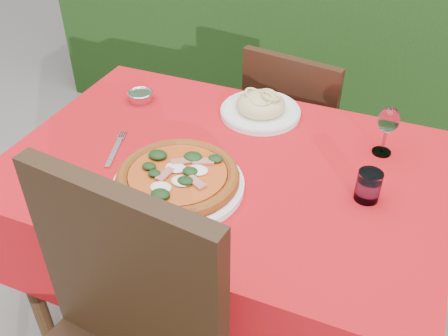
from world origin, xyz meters
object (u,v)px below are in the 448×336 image
at_px(pizza_plate, 178,179).
at_px(steel_ramekin, 141,97).
at_px(wine_glass, 388,122).
at_px(chair_far, 295,131).
at_px(fork, 114,152).
at_px(pasta_plate, 261,107).
at_px(water_glass, 368,187).

height_order(pizza_plate, steel_ramekin, pizza_plate).
bearing_deg(wine_glass, chair_far, 131.72).
xyz_separation_m(pizza_plate, steel_ramekin, (-0.34, 0.38, -0.02)).
height_order(pizza_plate, fork, pizza_plate).
xyz_separation_m(pasta_plate, fork, (-0.33, -0.38, -0.02)).
relative_size(chair_far, pasta_plate, 3.19).
height_order(pizza_plate, pasta_plate, pasta_plate).
xyz_separation_m(pizza_plate, pasta_plate, (0.08, 0.45, -0.00)).
xyz_separation_m(pizza_plate, water_glass, (0.48, 0.15, 0.01)).
relative_size(fork, steel_ramekin, 2.56).
relative_size(pasta_plate, fork, 1.30).
relative_size(water_glass, steel_ramekin, 1.07).
distance_m(pasta_plate, steel_ramekin, 0.42).
xyz_separation_m(water_glass, steel_ramekin, (-0.82, 0.23, -0.02)).
relative_size(water_glass, wine_glass, 0.55).
bearing_deg(wine_glass, water_glass, -91.58).
xyz_separation_m(pizza_plate, fork, (-0.25, 0.07, -0.03)).
relative_size(chair_far, fork, 4.15).
distance_m(pizza_plate, pasta_plate, 0.46).
relative_size(chair_far, water_glass, 9.98).
bearing_deg(water_glass, pasta_plate, 143.47).
relative_size(water_glass, fork, 0.42).
relative_size(chair_far, steel_ramekin, 10.63).
distance_m(pasta_plate, wine_glass, 0.42).
bearing_deg(pizza_plate, pasta_plate, 80.21).
bearing_deg(steel_ramekin, water_glass, -15.46).
bearing_deg(pizza_plate, chair_far, 81.12).
distance_m(water_glass, steel_ramekin, 0.85).
xyz_separation_m(chair_far, pasta_plate, (-0.05, -0.34, 0.29)).
height_order(pasta_plate, wine_glass, wine_glass).
bearing_deg(pizza_plate, fork, 163.82).
relative_size(pizza_plate, fork, 1.88).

